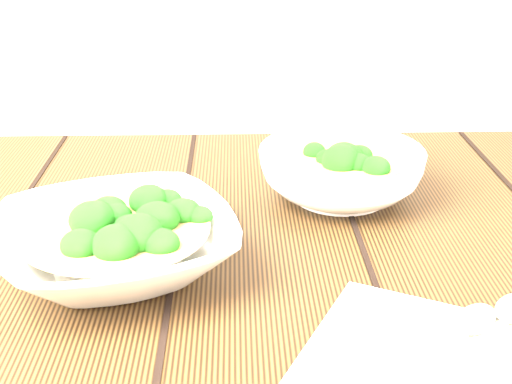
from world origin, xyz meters
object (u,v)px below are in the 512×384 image
object	(u,v)px
soup_bowl_front	(116,242)
napkin	(453,378)
table	(199,351)
trivet	(190,215)
soup_bowl_back	(341,172)

from	to	relation	value
soup_bowl_front	napkin	xyz separation A→B (m)	(0.29, -0.19, -0.03)
napkin	soup_bowl_front	bearing A→B (deg)	173.84
table	napkin	xyz separation A→B (m)	(0.21, -0.22, 0.13)
trivet	soup_bowl_front	bearing A→B (deg)	-122.89
soup_bowl_front	table	bearing A→B (deg)	19.37
soup_bowl_front	trivet	size ratio (longest dim) A/B	3.05
trivet	napkin	world-z (taller)	trivet
soup_bowl_front	trivet	world-z (taller)	soup_bowl_front
table	napkin	world-z (taller)	napkin
soup_bowl_back	napkin	distance (m)	0.37
soup_bowl_front	napkin	distance (m)	0.35
napkin	table	bearing A→B (deg)	161.58
trivet	napkin	xyz separation A→B (m)	(0.22, -0.29, -0.01)
soup_bowl_back	trivet	xyz separation A→B (m)	(-0.18, -0.07, -0.02)
trivet	napkin	size ratio (longest dim) A/B	0.42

